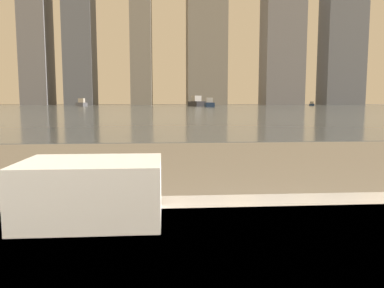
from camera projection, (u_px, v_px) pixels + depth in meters
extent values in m
cube|color=white|center=(93.00, 210.00, 0.75)|extent=(0.27, 0.19, 0.04)
cube|color=white|center=(92.00, 190.00, 0.74)|extent=(0.27, 0.19, 0.04)
cube|color=white|center=(92.00, 171.00, 0.74)|extent=(0.27, 0.19, 0.04)
cube|color=slate|center=(164.00, 107.00, 61.43)|extent=(180.00, 110.00, 0.01)
cube|color=#2D2D33|center=(196.00, 104.00, 74.91)|extent=(3.23, 5.83, 0.97)
cube|color=silver|center=(196.00, 99.00, 74.79)|extent=(1.86, 2.35, 1.11)
cube|color=#4C4C51|center=(82.00, 104.00, 73.41)|extent=(1.46, 4.11, 0.72)
cube|color=#B2A893|center=(82.00, 100.00, 73.33)|extent=(1.04, 1.55, 0.82)
cube|color=navy|center=(312.00, 105.00, 85.21)|extent=(1.53, 2.73, 0.45)
cube|color=#B2A893|center=(312.00, 103.00, 85.15)|extent=(0.88, 1.11, 0.52)
cube|color=navy|center=(209.00, 105.00, 62.88)|extent=(1.53, 4.15, 0.72)
cube|color=silver|center=(209.00, 100.00, 62.80)|extent=(1.07, 1.57, 0.82)
cube|color=slate|center=(79.00, 30.00, 112.57)|extent=(8.38, 9.96, 44.88)
cube|color=gray|center=(141.00, 41.00, 114.28)|extent=(6.13, 12.82, 38.90)
cube|color=gray|center=(206.00, 3.00, 114.48)|extent=(11.89, 11.43, 62.18)
cube|color=slate|center=(342.00, 42.00, 118.98)|extent=(12.53, 8.81, 39.58)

